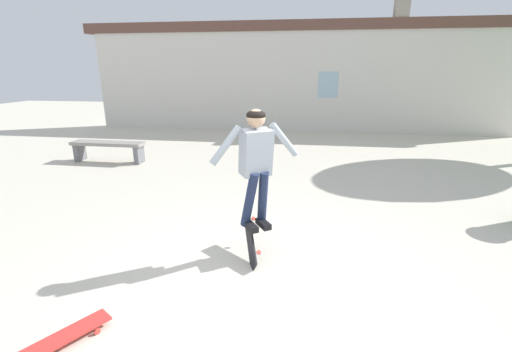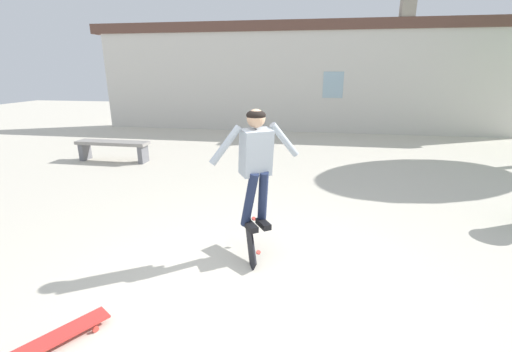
% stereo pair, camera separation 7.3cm
% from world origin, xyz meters
% --- Properties ---
extents(ground_plane, '(40.00, 40.00, 0.00)m').
position_xyz_m(ground_plane, '(0.00, 0.00, 0.00)').
color(ground_plane, beige).
extents(building_backdrop, '(15.88, 0.52, 4.79)m').
position_xyz_m(building_backdrop, '(0.03, 9.89, 2.01)').
color(building_backdrop, beige).
rests_on(building_backdrop, ground_plane).
extents(park_bench, '(1.86, 0.43, 0.51)m').
position_xyz_m(park_bench, '(-4.41, 4.64, 0.38)').
color(park_bench, gray).
rests_on(park_bench, ground_plane).
extents(skater, '(0.98, 0.69, 1.43)m').
position_xyz_m(skater, '(-0.07, 0.66, 1.26)').
color(skater, '#9EA8B2').
extents(skateboard_flipping, '(0.32, 0.77, 0.56)m').
position_xyz_m(skateboard_flipping, '(-0.15, 0.66, 0.22)').
color(skateboard_flipping, black).
extents(skateboard_resting, '(0.58, 0.76, 0.08)m').
position_xyz_m(skateboard_resting, '(-1.49, -1.02, 0.07)').
color(skateboard_resting, red).
rests_on(skateboard_resting, ground_plane).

